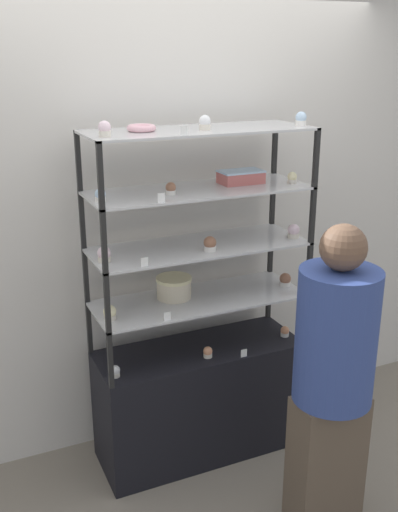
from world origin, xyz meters
name	(u,v)px	position (x,y,z in m)	size (l,w,h in m)	color
ground_plane	(199,448)	(0.00, 0.00, 0.00)	(20.00, 20.00, 0.00)	gray
back_wall	(173,222)	(0.00, 0.36, 1.30)	(8.00, 0.05, 2.60)	silver
display_base	(199,399)	(0.00, 0.00, 0.33)	(1.15, 0.43, 0.66)	black
display_riser_lower	(199,302)	(0.00, 0.00, 0.94)	(1.15, 0.43, 0.30)	black
display_riser_middle	(199,249)	(0.00, 0.00, 1.24)	(1.15, 0.43, 0.30)	black
display_riser_upper	(199,193)	(0.00, 0.00, 1.54)	(1.15, 0.43, 0.30)	black
display_riser_top	(199,133)	(0.00, 0.00, 1.84)	(1.15, 0.43, 0.30)	black
layer_cake_centerpiece	(174,287)	(-0.12, 0.06, 1.02)	(0.19, 0.19, 0.12)	beige
sheet_cake_frosted	(241,177)	(0.26, 0.03, 1.60)	(0.23, 0.14, 0.07)	#C66660
cupcake_0	(115,371)	(-0.51, -0.11, 0.69)	(0.05, 0.05, 0.06)	beige
cupcake_1	(208,352)	(0.00, -0.12, 0.69)	(0.05, 0.05, 0.06)	beige
cupcake_2	(285,331)	(0.51, -0.07, 0.69)	(0.05, 0.05, 0.06)	white
price_tag_0	(244,353)	(0.18, -0.19, 0.68)	(0.04, 0.00, 0.04)	white
cupcake_3	(110,313)	(-0.52, -0.06, 1.00)	(0.06, 0.06, 0.08)	beige
cupcake_4	(285,280)	(0.52, -0.04, 1.00)	(0.06, 0.06, 0.08)	white
price_tag_1	(167,316)	(-0.26, -0.19, 0.98)	(0.04, 0.00, 0.04)	white
cupcake_5	(104,255)	(-0.52, -0.05, 1.30)	(0.07, 0.07, 0.08)	beige
cupcake_6	(210,244)	(0.01, -0.11, 1.30)	(0.07, 0.07, 0.08)	white
cupcake_7	(294,231)	(0.52, -0.09, 1.30)	(0.07, 0.07, 0.08)	beige
price_tag_2	(145,262)	(-0.37, -0.19, 1.29)	(0.04, 0.00, 0.04)	white
cupcake_8	(100,195)	(-0.53, -0.06, 1.59)	(0.05, 0.05, 0.06)	white
cupcake_9	(171,189)	(-0.18, -0.06, 1.59)	(0.05, 0.05, 0.06)	white
cupcake_10	(292,178)	(0.50, -0.08, 1.59)	(0.05, 0.05, 0.06)	beige
price_tag_3	(161,198)	(-0.28, -0.19, 1.59)	(0.04, 0.00, 0.04)	white
cupcake_11	(105,129)	(-0.50, -0.10, 1.90)	(0.06, 0.06, 0.07)	beige
cupcake_12	(205,123)	(0.01, -0.05, 1.90)	(0.06, 0.06, 0.07)	beige
cupcake_13	(301,119)	(0.53, -0.10, 1.90)	(0.06, 0.06, 0.07)	white
price_tag_4	(184,130)	(-0.16, -0.19, 1.89)	(0.04, 0.00, 0.04)	white
donut_glazed	(141,128)	(-0.29, 0.03, 1.88)	(0.14, 0.14, 0.03)	#EFB2BC
customer_figure	(333,377)	(0.30, -0.80, 0.83)	(0.36, 0.36, 1.55)	brown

